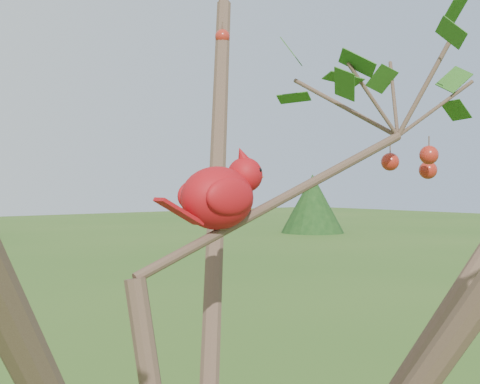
% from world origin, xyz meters
% --- Properties ---
extents(crabapple_tree, '(2.35, 2.05, 2.95)m').
position_xyz_m(crabapple_tree, '(0.03, -0.02, 2.12)').
color(crabapple_tree, '#493227').
rests_on(crabapple_tree, ground).
extents(cardinal, '(0.23, 0.11, 0.16)m').
position_xyz_m(cardinal, '(0.11, 0.09, 2.08)').
color(cardinal, '#AA0E13').
rests_on(cardinal, ground).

